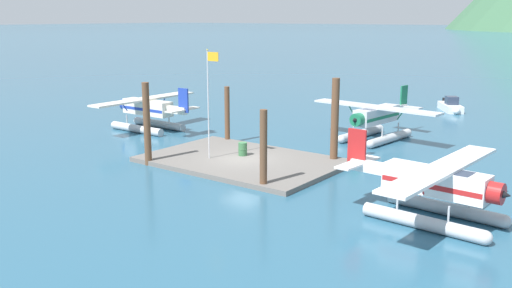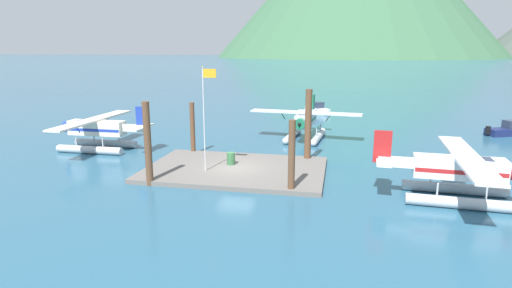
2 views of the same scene
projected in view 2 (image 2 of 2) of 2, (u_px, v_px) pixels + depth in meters
The scene contains 13 objects.
ground_plane at pixel (236, 171), 28.87m from camera, with size 1200.00×1200.00×0.00m, color #285670.
dock_platform at pixel (236, 169), 28.83m from camera, with size 12.38×8.29×0.30m, color #66605B.
piling_near_left at pixel (148, 144), 25.38m from camera, with size 0.44×0.44×5.31m, color brown.
piling_near_right at pixel (292, 157), 24.02m from camera, with size 0.41×0.41×4.43m, color brown.
piling_far_left at pixel (193, 129), 33.09m from camera, with size 0.38×0.38×4.27m, color brown.
piling_far_right at pixel (308, 126), 30.74m from camera, with size 0.50×0.50×5.53m, color brown.
flagpole at pixel (205, 108), 27.02m from camera, with size 0.95×0.10×7.02m.
fuel_drum at pixel (231, 158), 29.45m from camera, with size 0.62×0.62×0.88m.
seaplane_silver_bow_right at pixel (306, 123), 38.87m from camera, with size 10.49×7.96×3.84m.
seaplane_cream_port_fwd at pixel (97, 132), 34.63m from camera, with size 7.98×10.40×3.84m.
seaplane_white_stbd_aft at pixel (459, 174), 22.93m from camera, with size 7.97×10.47×3.84m.
boat_navy_open_east at pixel (509, 130), 40.96m from camera, with size 4.57×3.08×1.50m.
boat_white_open_north at pixel (318, 109), 55.37m from camera, with size 3.58×4.32×1.50m.
Camera 2 is at (6.99, -26.83, 8.38)m, focal length 28.82 mm.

